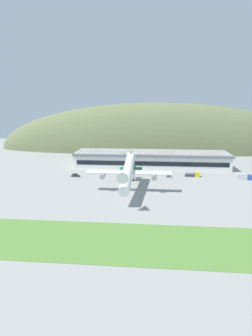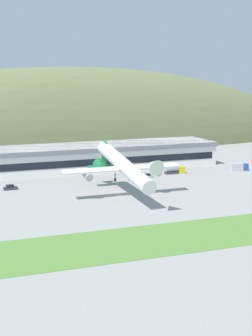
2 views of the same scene
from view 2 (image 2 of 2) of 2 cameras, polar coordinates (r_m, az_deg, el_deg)
ground_plane at (r=173.73m, az=-0.70°, el=-2.77°), size 362.45×362.45×0.00m
grass_strip_foreground at (r=133.06m, az=6.54°, el=-6.81°), size 326.20×23.19×0.08m
hill_backdrop at (r=282.18m, az=-5.99°, el=2.10°), size 272.52×50.61×79.73m
terminal_building at (r=220.47m, az=-2.63°, el=1.36°), size 93.45×21.99×9.47m
cargo_airplane at (r=169.58m, az=-0.28°, el=0.18°), size 37.34×47.83×12.20m
service_car_0 at (r=201.66m, az=2.22°, el=-0.82°), size 3.72×1.91×1.44m
service_car_1 at (r=184.97m, az=-11.67°, el=-1.98°), size 4.51×1.78×1.67m
fuel_truck at (r=209.96m, az=4.93°, el=-0.16°), size 7.72×2.67×3.29m
box_truck at (r=219.48m, az=11.38°, el=0.10°), size 7.30×3.00×3.02m
traffic_cone_0 at (r=189.53m, az=3.91°, el=-1.63°), size 0.52×0.52×0.58m
traffic_cone_1 at (r=185.12m, az=-0.93°, el=-1.89°), size 0.52×0.52×0.58m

